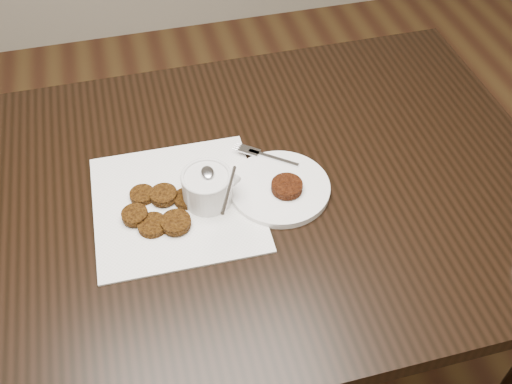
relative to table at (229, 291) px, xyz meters
The scene contains 5 objects.
table is the anchor object (origin of this frame).
napkin 0.39m from the table, behind, with size 0.33×0.33×0.00m, color white.
sauce_ramekin 0.45m from the table, 154.72° to the right, with size 0.13×0.13×0.14m, color silver, non-canonical shape.
patty_cluster 0.41m from the table, behind, with size 0.20×0.20×0.02m, color #653A0D, non-canonical shape.
plate_with_patty 0.41m from the table, 12.56° to the right, with size 0.21×0.21×0.03m, color white, non-canonical shape.
Camera 1 is at (-0.08, -0.67, 1.65)m, focal length 41.43 mm.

